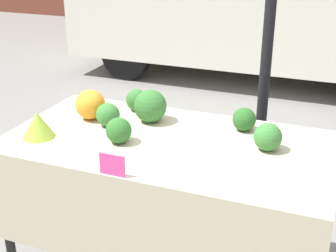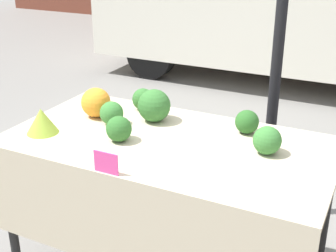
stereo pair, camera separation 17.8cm
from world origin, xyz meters
TOP-DOWN VIEW (x-y plane):
  - tent_pole at (0.32, 0.88)m, footprint 0.07×0.07m
  - market_table at (0.00, -0.07)m, footprint 1.66×0.89m
  - orange_cauliflower at (-0.52, 0.12)m, footprint 0.17×0.17m
  - romanesco_head at (-0.64, -0.20)m, footprint 0.17×0.17m
  - broccoli_head_0 at (0.49, 0.08)m, footprint 0.14×0.14m
  - broccoli_head_1 at (0.33, 0.27)m, footprint 0.13×0.13m
  - broccoli_head_2 at (-0.19, 0.20)m, footprint 0.18×0.18m
  - broccoli_head_3 at (-0.22, -0.11)m, footprint 0.13×0.13m
  - broccoli_head_4 at (-0.37, 0.06)m, footprint 0.13×0.13m
  - broccoli_head_5 at (-0.33, 0.34)m, footprint 0.13×0.13m
  - price_sign at (-0.09, -0.43)m, footprint 0.12×0.01m

SIDE VIEW (x-z plane):
  - market_table at x=0.00m, z-range 0.32..1.19m
  - price_sign at x=-0.09m, z-range 0.87..0.97m
  - broccoli_head_1 at x=0.33m, z-range 0.87..0.99m
  - broccoli_head_5 at x=-0.33m, z-range 0.87..1.00m
  - broccoli_head_4 at x=-0.37m, z-range 0.87..1.00m
  - broccoli_head_3 at x=-0.22m, z-range 0.87..1.00m
  - romanesco_head at x=-0.64m, z-range 0.87..1.00m
  - broccoli_head_0 at x=0.49m, z-range 0.87..1.01m
  - orange_cauliflower at x=-0.52m, z-range 0.87..1.04m
  - broccoli_head_2 at x=-0.19m, z-range 0.87..1.05m
  - tent_pole at x=0.32m, z-range 0.00..2.62m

